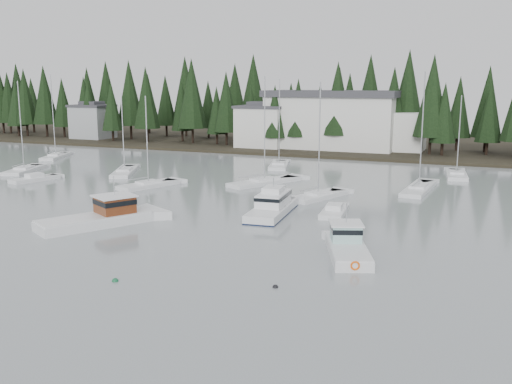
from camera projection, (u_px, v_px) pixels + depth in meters
ground at (38, 308)px, 33.01m from camera, size 260.00×260.00×0.00m
far_shore_land at (372, 144)px, 120.92m from camera, size 240.00×54.00×1.00m
conifer_treeline at (361, 150)px, 110.95m from camera, size 200.00×22.00×20.00m
house_west at (262, 126)px, 110.54m from camera, size 9.54×7.42×8.75m
house_far_west at (93, 121)px, 128.29m from camera, size 8.48×7.42×8.25m
harbor_inn at (342, 121)px, 107.67m from camera, size 29.50×11.50×10.90m
lobster_boat_brown at (99, 219)px, 52.12m from camera, size 7.86×10.56×5.03m
cabin_cruiser_center at (273, 208)px, 56.39m from camera, size 3.98×10.02×4.20m
lobster_boat_teal at (347, 248)px, 43.07m from camera, size 5.28×8.19×4.30m
sailboat_1 at (56, 157)px, 98.93m from camera, size 5.42×9.05×14.77m
sailboat_2 at (149, 186)px, 71.32m from camera, size 5.25×8.54×11.80m
sailboat_3 at (125, 173)px, 82.01m from camera, size 6.68×10.19×11.98m
sailboat_4 at (456, 176)px, 79.23m from camera, size 3.58×8.79×11.72m
sailboat_6 at (318, 197)px, 64.32m from camera, size 5.25×8.51×13.48m
sailboat_7 at (265, 183)px, 73.46m from camera, size 7.27×10.70×14.20m
sailboat_8 at (24, 171)px, 83.53m from camera, size 5.27×9.01×13.62m
sailboat_9 at (279, 166)px, 88.30m from camera, size 4.85×9.01×14.02m
sailboat_10 at (419, 190)px, 68.83m from camera, size 3.22×10.98×14.67m
runabout_0 at (35, 180)px, 75.62m from camera, size 3.79×6.77×1.42m
runabout_1 at (334, 213)px, 56.49m from camera, size 2.82×6.11×1.42m
mooring_buoy_green at (115, 281)px, 37.40m from camera, size 0.44×0.44×0.44m
mooring_buoy_dark at (275, 287)px, 36.26m from camera, size 0.39×0.39×0.39m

